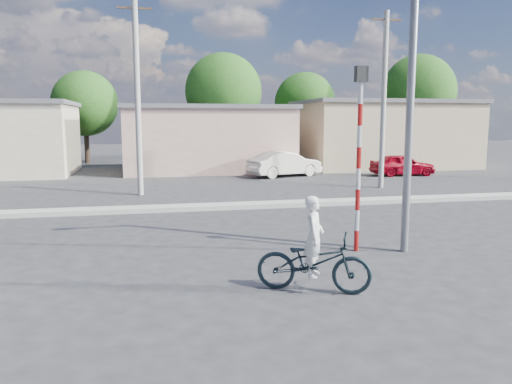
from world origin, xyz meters
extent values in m
plane|color=#272729|center=(0.00, 0.00, 0.00)|extent=(120.00, 120.00, 0.00)
cube|color=#99968E|center=(0.00, 8.00, 0.08)|extent=(40.00, 0.80, 0.16)
imported|color=black|center=(1.25, -1.03, 0.55)|extent=(2.21, 1.55, 1.10)
imported|color=silver|center=(1.25, -1.03, 0.74)|extent=(0.55, 0.64, 1.48)
imported|color=silver|center=(5.85, 17.49, 0.70)|extent=(4.51, 2.80, 1.40)
imported|color=#940213|center=(12.54, 16.52, 0.62)|extent=(3.71, 1.69, 1.24)
cylinder|color=red|center=(3.20, 1.50, 0.25)|extent=(0.11, 0.11, 0.50)
cylinder|color=white|center=(3.20, 1.50, 0.75)|extent=(0.11, 0.11, 0.50)
cylinder|color=red|center=(3.20, 1.50, 1.25)|extent=(0.11, 0.11, 0.50)
cylinder|color=white|center=(3.20, 1.50, 1.75)|extent=(0.11, 0.11, 0.50)
cylinder|color=red|center=(3.20, 1.50, 2.25)|extent=(0.11, 0.11, 0.50)
cylinder|color=white|center=(3.20, 1.50, 2.75)|extent=(0.11, 0.11, 0.50)
cylinder|color=red|center=(3.20, 1.50, 3.25)|extent=(0.11, 0.11, 0.50)
cylinder|color=white|center=(3.20, 1.50, 3.75)|extent=(0.11, 0.11, 0.50)
cube|color=black|center=(3.20, 1.50, 4.18)|extent=(0.28, 0.18, 0.36)
cylinder|color=slate|center=(4.30, 1.20, 4.50)|extent=(0.18, 0.18, 9.00)
cube|color=tan|center=(2.00, 22.00, 1.90)|extent=(10.00, 7.00, 3.80)
cube|color=#59595B|center=(2.00, 22.00, 3.92)|extent=(10.30, 7.30, 0.24)
cube|color=tan|center=(14.00, 22.00, 2.10)|extent=(11.00, 7.00, 4.20)
cube|color=#59595B|center=(14.00, 22.00, 4.32)|extent=(11.30, 7.30, 0.24)
cylinder|color=#38281E|center=(-6.00, 29.00, 1.74)|extent=(0.36, 0.36, 3.47)
sphere|color=#316E21|center=(-6.00, 29.00, 4.34)|extent=(4.71, 4.71, 4.71)
cylinder|color=#38281E|center=(4.00, 28.00, 2.10)|extent=(0.36, 0.36, 4.20)
sphere|color=#316E21|center=(4.00, 28.00, 5.25)|extent=(5.70, 5.70, 5.70)
cylinder|color=#38281E|center=(11.00, 30.00, 1.82)|extent=(0.36, 0.36, 3.64)
sphere|color=#316E21|center=(11.00, 30.00, 4.55)|extent=(4.94, 4.94, 4.94)
cylinder|color=#38281E|center=(20.00, 28.00, 2.18)|extent=(0.36, 0.36, 4.37)
sphere|color=#316E21|center=(20.00, 28.00, 5.46)|extent=(5.93, 5.93, 5.93)
cylinder|color=#99968E|center=(-2.00, 12.00, 4.00)|extent=(0.24, 0.24, 8.00)
cube|color=#38281E|center=(-2.00, 12.00, 7.60)|extent=(1.40, 0.08, 0.08)
cylinder|color=#99968E|center=(9.00, 12.00, 4.00)|extent=(0.24, 0.24, 8.00)
cube|color=#38281E|center=(9.00, 12.00, 7.60)|extent=(1.40, 0.08, 0.08)
camera|label=1|loc=(-1.66, -9.44, 3.12)|focal=35.00mm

